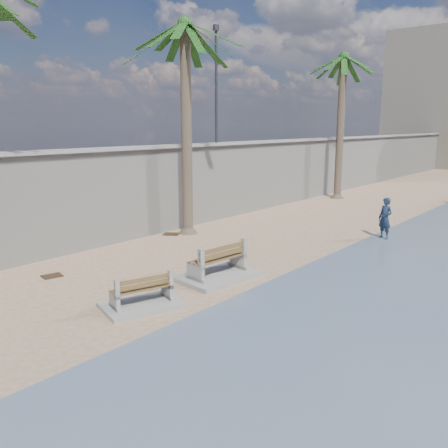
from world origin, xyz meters
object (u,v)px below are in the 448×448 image
Objects in this scene: bench_far at (218,264)px; person_a at (385,215)px; palm_mid at (185,27)px; bench_near at (142,294)px; palm_back at (344,60)px.

person_a is (1.89, 7.93, 0.51)m from bench_far.
palm_mid reaches higher than bench_far.
palm_mid is 10.63m from person_a.
person_a is at bearing 80.23° from bench_near.
palm_mid reaches higher than person_a.
bench_near is at bearing -89.48° from bench_far.
palm_back is (0.39, 12.77, 0.06)m from palm_mid.
bench_far is (-0.03, 2.92, 0.08)m from bench_near.
person_a is (6.27, -8.54, -7.18)m from palm_back.
bench_near is 0.88× the size of bench_far.
bench_near is 0.24× the size of palm_back.
bench_far is at bearing -37.81° from palm_mid.
bench_far reaches higher than bench_near.
palm_mid is 0.99× the size of palm_back.
bench_near is 11.03m from person_a.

